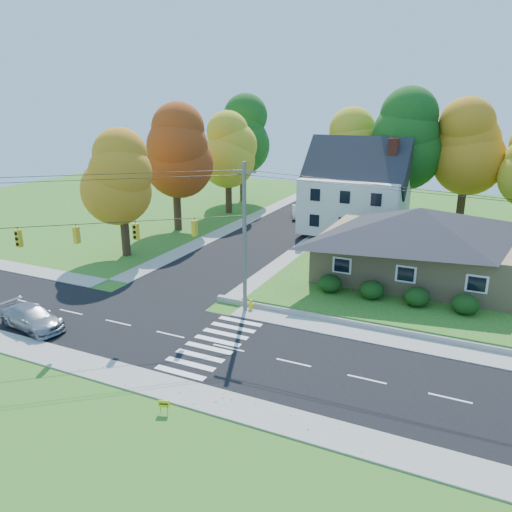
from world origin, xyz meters
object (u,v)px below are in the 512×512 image
(silver_sedan, at_px, (32,318))
(fire_hydrant, at_px, (251,305))
(white_car, at_px, (298,212))
(ranch_house, at_px, (418,241))

(silver_sedan, distance_m, fire_hydrant, 13.92)
(white_car, bearing_deg, ranch_house, -68.41)
(white_car, distance_m, fire_hydrant, 28.39)
(silver_sedan, bearing_deg, fire_hydrant, -43.16)
(ranch_house, distance_m, silver_sedan, 27.84)
(ranch_house, relative_size, white_car, 3.34)
(silver_sedan, xyz_separation_m, white_car, (4.26, 35.98, 0.01))
(white_car, bearing_deg, silver_sedan, -118.33)
(ranch_house, distance_m, white_car, 23.58)
(ranch_house, relative_size, silver_sedan, 2.99)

